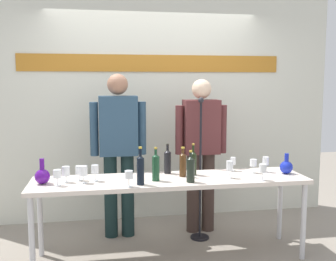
{
  "coord_description": "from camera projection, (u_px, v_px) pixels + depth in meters",
  "views": [
    {
      "loc": [
        -0.65,
        -3.59,
        1.68
      ],
      "look_at": [
        0.0,
        0.15,
        1.21
      ],
      "focal_mm": 42.47,
      "sensor_mm": 36.0,
      "label": 1
    }
  ],
  "objects": [
    {
      "name": "ground_plane",
      "position": [
        171.0,
        257.0,
        3.83
      ],
      "size": [
        10.0,
        10.0,
        0.0
      ],
      "primitive_type": "plane",
      "color": "gray"
    },
    {
      "name": "back_wall",
      "position": [
        153.0,
        96.0,
        4.85
      ],
      "size": [
        4.48,
        0.11,
        3.0
      ],
      "color": "silver",
      "rests_on": "ground"
    },
    {
      "name": "display_table",
      "position": [
        171.0,
        185.0,
        3.74
      ],
      "size": [
        2.58,
        0.6,
        0.78
      ],
      "color": "beige",
      "rests_on": "ground"
    },
    {
      "name": "decanter_blue_left",
      "position": [
        42.0,
        176.0,
        3.52
      ],
      "size": [
        0.13,
        0.13,
        0.23
      ],
      "color": "#501185",
      "rests_on": "display_table"
    },
    {
      "name": "decanter_blue_right",
      "position": [
        286.0,
        167.0,
        3.91
      ],
      "size": [
        0.13,
        0.13,
        0.2
      ],
      "color": "#1727AF",
      "rests_on": "display_table"
    },
    {
      "name": "presenter_left",
      "position": [
        118.0,
        145.0,
        4.24
      ],
      "size": [
        0.59,
        0.22,
        1.76
      ],
      "color": "black",
      "rests_on": "ground"
    },
    {
      "name": "presenter_right",
      "position": [
        201.0,
        146.0,
        4.4
      ],
      "size": [
        0.58,
        0.22,
        1.71
      ],
      "color": "#3A2B25",
      "rests_on": "ground"
    },
    {
      "name": "wine_bottle_0",
      "position": [
        183.0,
        164.0,
        3.79
      ],
      "size": [
        0.07,
        0.07,
        0.29
      ],
      "color": "#4A2C14",
      "rests_on": "display_table"
    },
    {
      "name": "wine_bottle_1",
      "position": [
        193.0,
        162.0,
        3.86
      ],
      "size": [
        0.07,
        0.07,
        0.31
      ],
      "color": "black",
      "rests_on": "display_table"
    },
    {
      "name": "wine_bottle_2",
      "position": [
        140.0,
        169.0,
        3.49
      ],
      "size": [
        0.07,
        0.07,
        0.34
      ],
      "color": "black",
      "rests_on": "display_table"
    },
    {
      "name": "wine_bottle_3",
      "position": [
        191.0,
        168.0,
        3.58
      ],
      "size": [
        0.07,
        0.07,
        0.29
      ],
      "color": "black",
      "rests_on": "display_table"
    },
    {
      "name": "wine_bottle_4",
      "position": [
        156.0,
        166.0,
        3.63
      ],
      "size": [
        0.07,
        0.07,
        0.31
      ],
      "color": "#174026",
      "rests_on": "display_table"
    },
    {
      "name": "wine_bottle_5",
      "position": [
        168.0,
        161.0,
        3.92
      ],
      "size": [
        0.07,
        0.07,
        0.3
      ],
      "color": "black",
      "rests_on": "display_table"
    },
    {
      "name": "wine_glass_left_0",
      "position": [
        57.0,
        174.0,
        3.45
      ],
      "size": [
        0.07,
        0.07,
        0.14
      ],
      "color": "white",
      "rests_on": "display_table"
    },
    {
      "name": "wine_glass_left_1",
      "position": [
        66.0,
        171.0,
        3.57
      ],
      "size": [
        0.07,
        0.07,
        0.15
      ],
      "color": "white",
      "rests_on": "display_table"
    },
    {
      "name": "wine_glass_left_2",
      "position": [
        79.0,
        170.0,
        3.64
      ],
      "size": [
        0.07,
        0.07,
        0.14
      ],
      "color": "white",
      "rests_on": "display_table"
    },
    {
      "name": "wine_glass_left_3",
      "position": [
        129.0,
        175.0,
        3.42
      ],
      "size": [
        0.07,
        0.07,
        0.14
      ],
      "color": "white",
      "rests_on": "display_table"
    },
    {
      "name": "wine_glass_left_4",
      "position": [
        95.0,
        169.0,
        3.62
      ],
      "size": [
        0.07,
        0.07,
        0.15
      ],
      "color": "white",
      "rests_on": "display_table"
    },
    {
      "name": "wine_glass_left_5",
      "position": [
        83.0,
        171.0,
        3.55
      ],
      "size": [
        0.07,
        0.07,
        0.16
      ],
      "color": "white",
      "rests_on": "display_table"
    },
    {
      "name": "wine_glass_right_0",
      "position": [
        233.0,
        161.0,
        4.03
      ],
      "size": [
        0.06,
        0.06,
        0.14
      ],
      "color": "white",
      "rests_on": "display_table"
    },
    {
      "name": "wine_glass_right_1",
      "position": [
        266.0,
        161.0,
        3.98
      ],
      "size": [
        0.06,
        0.06,
        0.16
      ],
      "color": "white",
      "rests_on": "display_table"
    },
    {
      "name": "wine_glass_right_2",
      "position": [
        230.0,
        166.0,
        3.73
      ],
      "size": [
        0.06,
        0.06,
        0.16
      ],
      "color": "white",
      "rests_on": "display_table"
    },
    {
      "name": "wine_glass_right_3",
      "position": [
        263.0,
        168.0,
        3.65
      ],
      "size": [
        0.07,
        0.07,
        0.15
      ],
      "color": "white",
      "rests_on": "display_table"
    },
    {
      "name": "wine_glass_right_4",
      "position": [
        253.0,
        163.0,
        3.94
      ],
      "size": [
        0.07,
        0.07,
        0.14
      ],
      "color": "white",
      "rests_on": "display_table"
    },
    {
      "name": "microphone_stand",
      "position": [
        200.0,
        192.0,
        4.23
      ],
      "size": [
        0.2,
        0.2,
        1.52
      ],
      "color": "black",
      "rests_on": "ground"
    }
  ]
}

